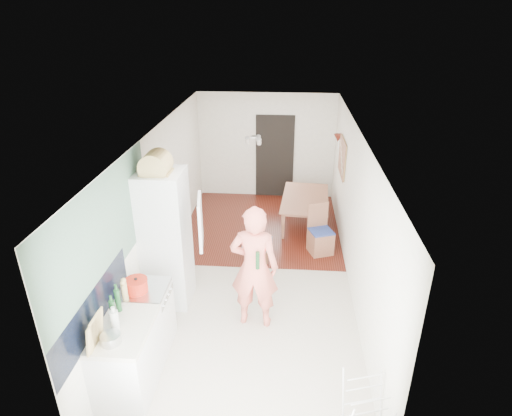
# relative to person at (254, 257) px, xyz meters

# --- Properties ---
(room_shell) EXTENTS (3.20, 7.00, 2.50)m
(room_shell) POSITION_rel_person_xyz_m (-0.09, 1.23, 0.15)
(room_shell) COLOR white
(room_shell) RESTS_ON ground
(floor) EXTENTS (3.20, 7.00, 0.01)m
(floor) POSITION_rel_person_xyz_m (-0.09, 1.23, -1.10)
(floor) COLOR beige
(floor) RESTS_ON ground
(wood_floor_overlay) EXTENTS (3.20, 3.30, 0.01)m
(wood_floor_overlay) POSITION_rel_person_xyz_m (-0.09, 3.08, -1.10)
(wood_floor_overlay) COLOR #5C2116
(wood_floor_overlay) RESTS_ON room_shell
(sage_wall_panel) EXTENTS (0.02, 3.00, 1.30)m
(sage_wall_panel) POSITION_rel_person_xyz_m (-1.68, -0.77, 0.75)
(sage_wall_panel) COLOR slate
(sage_wall_panel) RESTS_ON room_shell
(tile_splashback) EXTENTS (0.02, 1.90, 0.50)m
(tile_splashback) POSITION_rel_person_xyz_m (-1.68, -1.32, 0.05)
(tile_splashback) COLOR black
(tile_splashback) RESTS_ON room_shell
(doorway_recess) EXTENTS (0.90, 0.04, 2.00)m
(doorway_recess) POSITION_rel_person_xyz_m (0.11, 4.71, -0.10)
(doorway_recess) COLOR black
(doorway_recess) RESTS_ON room_shell
(base_cabinet) EXTENTS (0.60, 0.90, 0.86)m
(base_cabinet) POSITION_rel_person_xyz_m (-1.39, -1.32, -0.67)
(base_cabinet) COLOR silver
(base_cabinet) RESTS_ON room_shell
(worktop) EXTENTS (0.62, 0.92, 0.06)m
(worktop) POSITION_rel_person_xyz_m (-1.39, -1.32, -0.21)
(worktop) COLOR beige
(worktop) RESTS_ON room_shell
(range_cooker) EXTENTS (0.60, 0.60, 0.88)m
(range_cooker) POSITION_rel_person_xyz_m (-1.39, -0.57, -0.66)
(range_cooker) COLOR silver
(range_cooker) RESTS_ON room_shell
(cooker_top) EXTENTS (0.60, 0.60, 0.04)m
(cooker_top) POSITION_rel_person_xyz_m (-1.39, -0.57, -0.20)
(cooker_top) COLOR #B8B9BB
(cooker_top) RESTS_ON room_shell
(fridge_housing) EXTENTS (0.66, 0.66, 2.15)m
(fridge_housing) POSITION_rel_person_xyz_m (-1.36, 0.45, -0.03)
(fridge_housing) COLOR silver
(fridge_housing) RESTS_ON room_shell
(fridge_door) EXTENTS (0.14, 0.56, 0.70)m
(fridge_door) POSITION_rel_person_xyz_m (-0.75, 0.15, 0.45)
(fridge_door) COLOR silver
(fridge_door) RESTS_ON room_shell
(fridge_interior) EXTENTS (0.02, 0.52, 0.66)m
(fridge_interior) POSITION_rel_person_xyz_m (-1.05, 0.45, 0.45)
(fridge_interior) COLOR white
(fridge_interior) RESTS_ON room_shell
(pinboard) EXTENTS (0.03, 0.90, 0.70)m
(pinboard) POSITION_rel_person_xyz_m (1.49, 3.13, 0.45)
(pinboard) COLOR tan
(pinboard) RESTS_ON room_shell
(pinboard_frame) EXTENTS (0.00, 0.94, 0.74)m
(pinboard_frame) POSITION_rel_person_xyz_m (1.47, 3.13, 0.45)
(pinboard_frame) COLOR #9A5F46
(pinboard_frame) RESTS_ON room_shell
(wall_sconce) EXTENTS (0.18, 0.18, 0.16)m
(wall_sconce) POSITION_rel_person_xyz_m (1.45, 3.78, 0.65)
(wall_sconce) COLOR maroon
(wall_sconce) RESTS_ON room_shell
(person) EXTENTS (0.84, 0.58, 2.21)m
(person) POSITION_rel_person_xyz_m (0.00, 0.00, 0.00)
(person) COLOR #F37462
(person) RESTS_ON floor
(dining_table) EXTENTS (0.91, 1.50, 0.51)m
(dining_table) POSITION_rel_person_xyz_m (0.84, 3.26, -0.85)
(dining_table) COLOR #9A5F46
(dining_table) RESTS_ON floor
(dining_chair) EXTENTS (0.51, 0.51, 0.95)m
(dining_chair) POSITION_rel_person_xyz_m (1.08, 2.05, -0.63)
(dining_chair) COLOR #9A5F46
(dining_chair) RESTS_ON floor
(stool) EXTENTS (0.36, 0.36, 0.37)m
(stool) POSITION_rel_person_xyz_m (-0.05, 1.49, -0.92)
(stool) COLOR #9A5F46
(stool) RESTS_ON floor
(grey_drape) EXTENTS (0.52, 0.52, 0.18)m
(grey_drape) POSITION_rel_person_xyz_m (-0.07, 1.48, -0.64)
(grey_drape) COLOR slate
(grey_drape) RESTS_ON stool
(drying_rack) EXTENTS (0.50, 0.48, 0.81)m
(drying_rack) POSITION_rel_person_xyz_m (1.29, -1.86, -0.70)
(drying_rack) COLOR silver
(drying_rack) RESTS_ON floor
(bread_bin) EXTENTS (0.44, 0.42, 0.22)m
(bread_bin) POSITION_rel_person_xyz_m (-1.38, 0.40, 1.16)
(bread_bin) COLOR tan
(bread_bin) RESTS_ON fridge_housing
(red_casserole) EXTENTS (0.32, 0.32, 0.17)m
(red_casserole) POSITION_rel_person_xyz_m (-1.45, -0.63, -0.10)
(red_casserole) COLOR red
(red_casserole) RESTS_ON cooker_top
(steel_pan) EXTENTS (0.26, 0.26, 0.11)m
(steel_pan) POSITION_rel_person_xyz_m (-1.42, -1.57, -0.13)
(steel_pan) COLOR #B8B9BB
(steel_pan) RESTS_ON worktop
(held_bottle) EXTENTS (0.05, 0.05, 0.25)m
(held_bottle) POSITION_rel_person_xyz_m (0.06, -0.19, 0.07)
(held_bottle) COLOR #17441E
(held_bottle) RESTS_ON person
(bottle_a) EXTENTS (0.07, 0.07, 0.28)m
(bottle_a) POSITION_rel_person_xyz_m (-1.52, -1.22, -0.04)
(bottle_a) COLOR #17441E
(bottle_a) RESTS_ON worktop
(bottle_b) EXTENTS (0.08, 0.08, 0.30)m
(bottle_b) POSITION_rel_person_xyz_m (-1.54, -1.03, -0.03)
(bottle_b) COLOR #17441E
(bottle_b) RESTS_ON worktop
(bottle_c) EXTENTS (0.11, 0.11, 0.24)m
(bottle_c) POSITION_rel_person_xyz_m (-1.46, -1.34, -0.06)
(bottle_c) COLOR beige
(bottle_c) RESTS_ON worktop
(pepper_mill_front) EXTENTS (0.07, 0.07, 0.23)m
(pepper_mill_front) POSITION_rel_person_xyz_m (-1.54, -0.79, -0.07)
(pepper_mill_front) COLOR tan
(pepper_mill_front) RESTS_ON worktop
(pepper_mill_back) EXTENTS (0.07, 0.07, 0.21)m
(pepper_mill_back) POSITION_rel_person_xyz_m (-1.55, -0.81, -0.08)
(pepper_mill_back) COLOR tan
(pepper_mill_back) RESTS_ON worktop
(chopping_boards) EXTENTS (0.06, 0.29, 0.40)m
(chopping_boards) POSITION_rel_person_xyz_m (-1.55, -1.64, 0.01)
(chopping_boards) COLOR tan
(chopping_boards) RESTS_ON worktop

